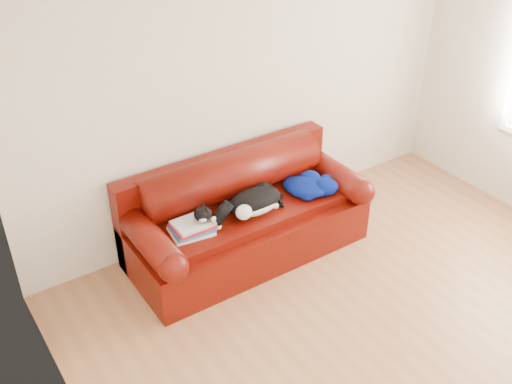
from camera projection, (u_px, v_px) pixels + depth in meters
ground at (395, 335)px, 4.57m from camera, size 4.50×4.50×0.00m
room_shell at (441, 135)px, 3.75m from camera, size 4.52×4.02×2.61m
sofa_base at (247, 230)px, 5.32m from camera, size 2.10×0.90×0.50m
sofa_back at (232, 189)px, 5.32m from camera, size 2.10×1.01×0.88m
book_stack at (192, 227)px, 4.82m from camera, size 0.37×0.30×0.10m
cat at (255, 202)px, 5.04m from camera, size 0.73×0.43×0.26m
blanket at (310, 185)px, 5.34m from camera, size 0.51×0.51×0.15m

